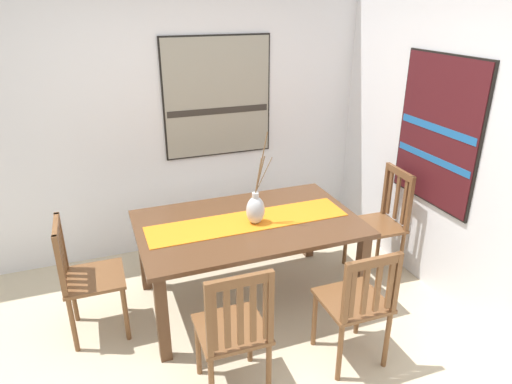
% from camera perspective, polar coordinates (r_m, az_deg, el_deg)
% --- Properties ---
extents(ground_plane, '(6.40, 6.40, 0.03)m').
position_cam_1_polar(ground_plane, '(3.43, -1.31, -20.42)').
color(ground_plane, beige).
extents(wall_back, '(6.40, 0.12, 2.70)m').
position_cam_1_polar(wall_back, '(4.40, -9.62, 9.72)').
color(wall_back, silver).
rests_on(wall_back, ground_plane).
extents(wall_side, '(0.12, 6.40, 2.70)m').
position_cam_1_polar(wall_side, '(3.69, 27.00, 4.91)').
color(wall_side, silver).
rests_on(wall_side, ground_plane).
extents(dining_table, '(1.73, 1.07, 0.72)m').
position_cam_1_polar(dining_table, '(3.64, -0.97, -5.02)').
color(dining_table, '#51331E').
rests_on(dining_table, ground_plane).
extents(table_runner, '(1.59, 0.36, 0.01)m').
position_cam_1_polar(table_runner, '(3.60, -0.98, -3.65)').
color(table_runner, orange).
rests_on(table_runner, dining_table).
extents(centerpiece_vase, '(0.20, 0.13, 0.74)m').
position_cam_1_polar(centerpiece_vase, '(3.52, -0.05, -2.11)').
color(centerpiece_vase, silver).
rests_on(centerpiece_vase, dining_table).
extents(chair_0, '(0.42, 0.42, 0.90)m').
position_cam_1_polar(chair_0, '(3.18, 12.49, -13.33)').
color(chair_0, brown).
rests_on(chair_0, ground_plane).
extents(chair_1, '(0.44, 0.44, 0.98)m').
position_cam_1_polar(chair_1, '(4.25, 15.36, -3.50)').
color(chair_1, brown).
rests_on(chair_1, ground_plane).
extents(chair_2, '(0.42, 0.42, 0.94)m').
position_cam_1_polar(chair_2, '(3.57, -20.58, -9.70)').
color(chair_2, brown).
rests_on(chair_2, ground_plane).
extents(chair_3, '(0.43, 0.43, 0.96)m').
position_cam_1_polar(chair_3, '(2.87, -2.72, -16.78)').
color(chair_3, brown).
rests_on(chair_3, ground_plane).
extents(painting_on_back_wall, '(1.04, 0.05, 1.12)m').
position_cam_1_polar(painting_on_back_wall, '(4.39, -4.82, 11.68)').
color(painting_on_back_wall, black).
extents(painting_on_side_wall, '(0.05, 0.89, 1.21)m').
position_cam_1_polar(painting_on_side_wall, '(3.94, 21.77, 6.96)').
color(painting_on_side_wall, black).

